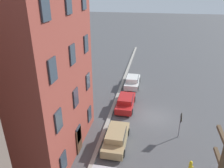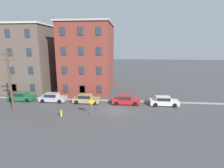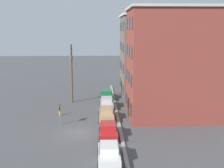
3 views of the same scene
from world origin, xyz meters
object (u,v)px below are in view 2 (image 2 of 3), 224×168
Objects in this scene: caution_sign at (92,104)px; fire_hydrant at (61,113)px; car_white at (164,101)px; car_silver at (53,97)px; car_green at (21,96)px; car_tan at (86,98)px; car_red at (125,99)px; utility_pole at (10,78)px.

fire_hydrant is (-4.04, -0.51, -1.25)m from caution_sign.
car_white is at bearing 22.21° from fire_hydrant.
fire_hydrant is (3.87, -6.09, -0.27)m from car_silver.
car_green is 11.44m from car_tan.
car_red is 1.71× the size of caution_sign.
utility_pole reaches higher than car_white.
utility_pole is at bearing -67.51° from car_green.
car_tan is at bearing 72.04° from fire_hydrant.
car_red is at bearing 0.61° from car_tan.
car_silver and car_tan have the same top height.
car_tan is 0.50× the size of utility_pole.
car_red is at bearing 17.92° from utility_pole.
car_silver is at bearing 179.61° from car_red.
car_silver is 0.50× the size of utility_pole.
fire_hydrant is at bearing -57.56° from car_silver.
car_green is 1.00× the size of car_tan.
car_white is 15.61m from fire_hydrant.
utility_pole is (-21.78, -4.99, 4.18)m from car_white.
caution_sign is at bearing -152.63° from car_white.
fire_hydrant is (-1.92, -5.93, -0.27)m from car_tan.
car_red and car_white have the same top height.
car_tan is at bearing 28.49° from utility_pole.
utility_pole is at bearing -151.51° from car_tan.
car_red is at bearing -0.39° from car_silver.
caution_sign reaches higher than car_green.
utility_pole reaches higher than car_silver.
car_red is 17.07m from utility_pole.
caution_sign is at bearing -128.54° from car_red.
car_green is 0.50× the size of utility_pole.
car_silver reaches higher than fire_hydrant.
car_green is at bearing 179.30° from car_white.
car_green is 23.96m from car_white.
car_red is 10.34m from fire_hydrant.
caution_sign is (2.12, -5.42, 0.98)m from car_tan.
car_silver is 7.22m from fire_hydrant.
caution_sign reaches higher than car_red.
car_white is 4.58× the size of fire_hydrant.
car_silver is 18.32m from car_white.
fire_hydrant is at bearing -107.96° from car_tan.
car_green is at bearing 179.39° from car_red.
car_green reaches higher than fire_hydrant.
utility_pole is at bearing 172.89° from fire_hydrant.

